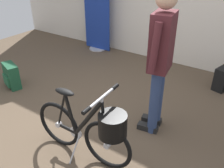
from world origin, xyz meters
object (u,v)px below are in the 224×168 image
(backpack_on_floor, at_px, (11,76))
(handbag_on_floor, at_px, (223,79))
(folding_bike_foreground, at_px, (91,129))
(floor_banner_stand, at_px, (97,12))
(visitor_near_wall, at_px, (160,57))

(backpack_on_floor, bearing_deg, handbag_on_floor, 32.62)
(backpack_on_floor, bearing_deg, folding_bike_foreground, -14.25)
(floor_banner_stand, height_order, visitor_near_wall, floor_banner_stand)
(visitor_near_wall, distance_m, backpack_on_floor, 2.38)
(folding_bike_foreground, bearing_deg, visitor_near_wall, 70.35)
(floor_banner_stand, bearing_deg, handbag_on_floor, -6.71)
(floor_banner_stand, distance_m, backpack_on_floor, 2.12)
(floor_banner_stand, height_order, backpack_on_floor, floor_banner_stand)
(folding_bike_foreground, relative_size, backpack_on_floor, 3.05)
(folding_bike_foreground, distance_m, handbag_on_floor, 2.36)
(floor_banner_stand, relative_size, visitor_near_wall, 1.07)
(floor_banner_stand, xyz_separation_m, backpack_on_floor, (-0.12, -2.03, -0.59))
(visitor_near_wall, bearing_deg, floor_banner_stand, 141.05)
(visitor_near_wall, relative_size, handbag_on_floor, 4.56)
(floor_banner_stand, xyz_separation_m, folding_bike_foreground, (1.83, -2.53, -0.39))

